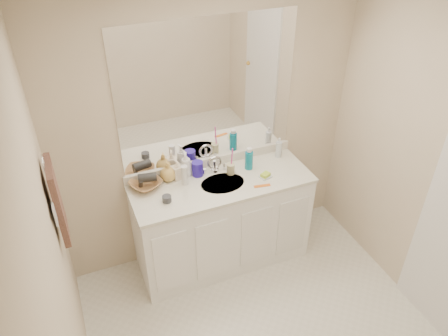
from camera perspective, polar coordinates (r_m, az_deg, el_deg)
name	(u,v)px	position (r m, az deg, el deg)	size (l,w,h in m)	color
ceiling	(307,35)	(2.10, 10.75, 16.69)	(2.60, 2.60, 0.02)	white
wall_back	(209,133)	(3.65, -1.96, 4.61)	(2.60, 0.02, 2.40)	beige
wall_left	(63,298)	(2.48, -20.23, -15.67)	(0.02, 2.60, 2.40)	beige
wall_right	(448,183)	(3.45, 27.21, -1.73)	(0.02, 2.60, 2.40)	beige
vanity_cabinet	(222,223)	(3.90, -0.28, -7.20)	(1.50, 0.55, 0.85)	white
countertop	(222,183)	(3.62, -0.30, -2.00)	(1.52, 0.57, 0.03)	silver
backsplash	(210,162)	(3.79, -1.80, 0.83)	(1.52, 0.03, 0.08)	silver
sink_basin	(223,184)	(3.61, -0.18, -2.13)	(0.37, 0.37, 0.02)	silver
faucet	(215,166)	(3.70, -1.25, 0.23)	(0.02, 0.02, 0.11)	silver
mirror	(208,93)	(3.48, -2.04, 9.70)	(1.48, 0.01, 1.20)	white
blue_mug	(198,169)	(3.66, -3.47, -0.08)	(0.09, 0.09, 0.13)	#2817A2
tan_cup	(231,169)	(3.69, 0.87, -0.11)	(0.07, 0.07, 0.09)	#C1BA88
toothbrush	(232,158)	(3.63, 1.03, 1.27)	(0.01, 0.01, 0.22)	#F841B4
mouthwash_bottle	(249,160)	(3.74, 3.27, 1.01)	(0.07, 0.07, 0.16)	#0B768F
clear_pump_bottle	(279,149)	(3.92, 7.16, 2.43)	(0.06, 0.06, 0.15)	silver
soap_dish	(265,177)	(3.68, 5.42, -1.12)	(0.10, 0.08, 0.01)	silver
green_soap	(265,175)	(3.67, 5.43, -0.89)	(0.08, 0.05, 0.03)	#ADD133
orange_comb	(262,186)	(3.58, 5.01, -2.32)	(0.14, 0.03, 0.01)	orange
dark_jar	(167,199)	(3.42, -7.48, -4.01)	(0.07, 0.07, 0.05)	#323439
extra_white_bottle	(185,175)	(3.56, -5.16, -0.93)	(0.05, 0.05, 0.17)	silver
soap_bottle_white	(186,164)	(3.64, -4.98, 0.49)	(0.09, 0.09, 0.22)	white
soap_bottle_cream	(177,169)	(3.63, -6.17, -0.20)	(0.08, 0.08, 0.17)	#FEEBCF
soap_bottle_yellow	(168,171)	(3.62, -7.32, -0.43)	(0.13, 0.13, 0.17)	tan
wicker_basket	(146,184)	(3.59, -10.19, -2.08)	(0.24, 0.24, 0.06)	#9B6A3E
hair_dryer	(147,178)	(3.56, -9.97, -1.23)	(0.07, 0.07, 0.15)	black
towel_ring	(43,163)	(2.86, -22.53, 0.62)	(0.11, 0.11, 0.01)	silver
hand_towel	(57,201)	(3.02, -20.93, -4.02)	(0.04, 0.32, 0.55)	#3B2620
switch_plate	(55,214)	(2.84, -21.21, -5.67)	(0.01, 0.09, 0.13)	silver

